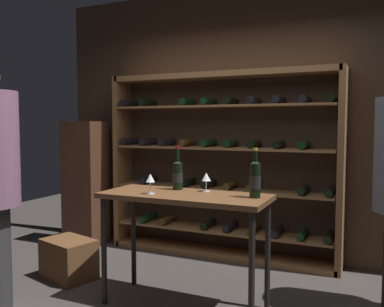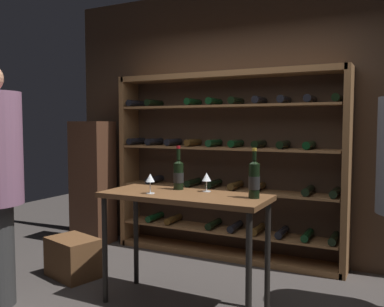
{
  "view_description": "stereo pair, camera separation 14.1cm",
  "coord_description": "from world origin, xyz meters",
  "px_view_note": "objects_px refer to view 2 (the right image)",
  "views": [
    {
      "loc": [
        1.3,
        -2.68,
        1.44
      ],
      "look_at": [
        -0.03,
        0.26,
        1.21
      ],
      "focal_mm": 38.71,
      "sensor_mm": 36.0,
      "label": 1
    },
    {
      "loc": [
        1.43,
        -2.62,
        1.44
      ],
      "look_at": [
        -0.03,
        0.26,
        1.21
      ],
      "focal_mm": 38.71,
      "sensor_mm": 36.0,
      "label": 2
    }
  ],
  "objects_px": {
    "wine_rack": "(226,166)",
    "wine_glass_stemmed_right": "(150,179)",
    "wine_bottle_amber_reserve": "(254,179)",
    "wine_bottle_gold_foil": "(178,174)",
    "display_cabinet": "(93,182)",
    "wine_crate": "(73,257)",
    "tasting_table": "(184,207)",
    "wine_glass_stemmed_center": "(207,178)"
  },
  "relations": [
    {
      "from": "display_cabinet",
      "to": "wine_glass_stemmed_right",
      "type": "height_order",
      "value": "display_cabinet"
    },
    {
      "from": "display_cabinet",
      "to": "wine_bottle_amber_reserve",
      "type": "height_order",
      "value": "display_cabinet"
    },
    {
      "from": "wine_bottle_amber_reserve",
      "to": "wine_crate",
      "type": "bearing_deg",
      "value": 178.88
    },
    {
      "from": "tasting_table",
      "to": "display_cabinet",
      "type": "distance_m",
      "value": 2.11
    },
    {
      "from": "tasting_table",
      "to": "wine_bottle_amber_reserve",
      "type": "distance_m",
      "value": 0.6
    },
    {
      "from": "wine_rack",
      "to": "wine_crate",
      "type": "distance_m",
      "value": 1.79
    },
    {
      "from": "display_cabinet",
      "to": "wine_glass_stemmed_center",
      "type": "xyz_separation_m",
      "value": [
        1.94,
        -0.9,
        0.27
      ]
    },
    {
      "from": "tasting_table",
      "to": "wine_crate",
      "type": "bearing_deg",
      "value": 175.84
    },
    {
      "from": "wine_bottle_gold_foil",
      "to": "wine_glass_stemmed_right",
      "type": "height_order",
      "value": "wine_bottle_gold_foil"
    },
    {
      "from": "display_cabinet",
      "to": "wine_bottle_amber_reserve",
      "type": "relative_size",
      "value": 4.01
    },
    {
      "from": "wine_crate",
      "to": "wine_bottle_gold_foil",
      "type": "distance_m",
      "value": 1.39
    },
    {
      "from": "wine_rack",
      "to": "wine_bottle_gold_foil",
      "type": "distance_m",
      "value": 1.13
    },
    {
      "from": "wine_crate",
      "to": "wine_glass_stemmed_right",
      "type": "height_order",
      "value": "wine_glass_stemmed_right"
    },
    {
      "from": "wine_rack",
      "to": "wine_bottle_amber_reserve",
      "type": "relative_size",
      "value": 6.91
    },
    {
      "from": "wine_rack",
      "to": "wine_glass_stemmed_right",
      "type": "relative_size",
      "value": 16.23
    },
    {
      "from": "wine_rack",
      "to": "wine_bottle_gold_foil",
      "type": "xyz_separation_m",
      "value": [
        0.04,
        -1.13,
        0.03
      ]
    },
    {
      "from": "wine_glass_stemmed_right",
      "to": "wine_bottle_amber_reserve",
      "type": "bearing_deg",
      "value": 12.49
    },
    {
      "from": "wine_bottle_amber_reserve",
      "to": "wine_glass_stemmed_center",
      "type": "distance_m",
      "value": 0.45
    },
    {
      "from": "wine_rack",
      "to": "wine_bottle_gold_foil",
      "type": "height_order",
      "value": "wine_rack"
    },
    {
      "from": "tasting_table",
      "to": "wine_crate",
      "type": "height_order",
      "value": "tasting_table"
    },
    {
      "from": "tasting_table",
      "to": "wine_bottle_amber_reserve",
      "type": "height_order",
      "value": "wine_bottle_amber_reserve"
    },
    {
      "from": "wine_rack",
      "to": "wine_crate",
      "type": "relative_size",
      "value": 5.29
    },
    {
      "from": "wine_rack",
      "to": "wine_glass_stemmed_right",
      "type": "bearing_deg",
      "value": -92.26
    },
    {
      "from": "tasting_table",
      "to": "display_cabinet",
      "type": "height_order",
      "value": "display_cabinet"
    },
    {
      "from": "wine_rack",
      "to": "tasting_table",
      "type": "bearing_deg",
      "value": -82.05
    },
    {
      "from": "wine_bottle_amber_reserve",
      "to": "wine_bottle_gold_foil",
      "type": "bearing_deg",
      "value": 171.1
    },
    {
      "from": "wine_rack",
      "to": "tasting_table",
      "type": "relative_size",
      "value": 1.93
    },
    {
      "from": "tasting_table",
      "to": "wine_bottle_amber_reserve",
      "type": "xyz_separation_m",
      "value": [
        0.55,
        0.06,
        0.25
      ]
    },
    {
      "from": "wine_crate",
      "to": "wine_bottle_amber_reserve",
      "type": "distance_m",
      "value": 1.98
    },
    {
      "from": "tasting_table",
      "to": "wine_rack",
      "type": "bearing_deg",
      "value": 97.95
    },
    {
      "from": "wine_crate",
      "to": "wine_glass_stemmed_right",
      "type": "distance_m",
      "value": 1.32
    },
    {
      "from": "wine_crate",
      "to": "display_cabinet",
      "type": "height_order",
      "value": "display_cabinet"
    },
    {
      "from": "tasting_table",
      "to": "wine_bottle_gold_foil",
      "type": "xyz_separation_m",
      "value": [
        -0.14,
        0.16,
        0.23
      ]
    },
    {
      "from": "wine_glass_stemmed_right",
      "to": "wine_crate",
      "type": "bearing_deg",
      "value": 168.28
    },
    {
      "from": "wine_bottle_gold_foil",
      "to": "wine_glass_stemmed_right",
      "type": "distance_m",
      "value": 0.3
    },
    {
      "from": "wine_rack",
      "to": "display_cabinet",
      "type": "bearing_deg",
      "value": -172.48
    },
    {
      "from": "display_cabinet",
      "to": "wine_glass_stemmed_center",
      "type": "relative_size",
      "value": 9.74
    },
    {
      "from": "display_cabinet",
      "to": "wine_glass_stemmed_center",
      "type": "height_order",
      "value": "display_cabinet"
    },
    {
      "from": "display_cabinet",
      "to": "wine_bottle_gold_foil",
      "type": "xyz_separation_m",
      "value": [
        1.68,
        -0.91,
        0.29
      ]
    },
    {
      "from": "wine_bottle_gold_foil",
      "to": "wine_glass_stemmed_right",
      "type": "bearing_deg",
      "value": -108.87
    },
    {
      "from": "wine_rack",
      "to": "display_cabinet",
      "type": "xyz_separation_m",
      "value": [
        -1.64,
        -0.22,
        -0.26
      ]
    },
    {
      "from": "wine_glass_stemmed_center",
      "to": "wine_crate",
      "type": "bearing_deg",
      "value": -176.77
    }
  ]
}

